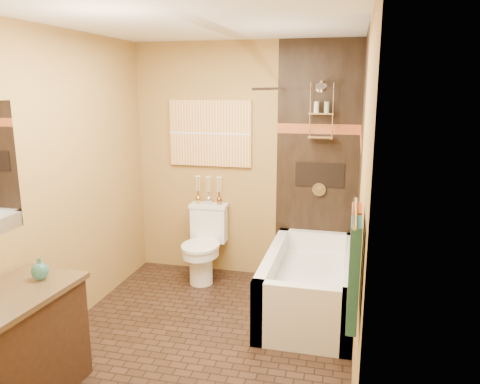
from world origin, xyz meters
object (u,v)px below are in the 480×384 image
(vanity, at_px, (17,348))
(sunset_painting, at_px, (210,133))
(bathtub, at_px, (310,288))
(toilet, at_px, (204,243))

(vanity, bearing_deg, sunset_painting, 81.03)
(bathtub, xyz_separation_m, toilet, (-1.17, 0.46, 0.18))
(sunset_painting, relative_size, vanity, 0.99)
(sunset_painting, bearing_deg, bathtub, -31.74)
(bathtub, distance_m, vanity, 2.46)
(sunset_painting, height_order, bathtub, sunset_painting)
(bathtub, height_order, toilet, toilet)
(toilet, relative_size, vanity, 0.88)
(sunset_painting, distance_m, toilet, 1.18)
(toilet, bearing_deg, sunset_painting, 88.47)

